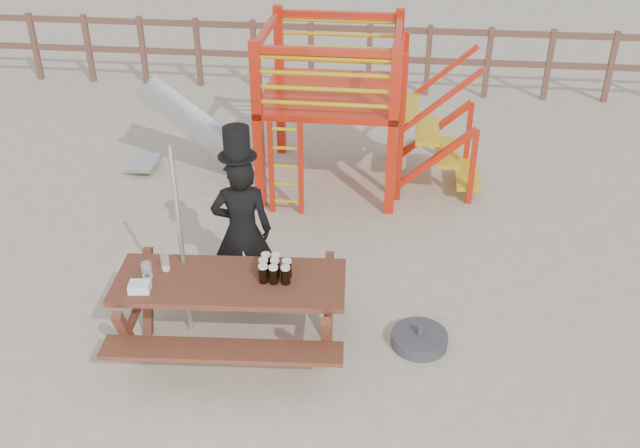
# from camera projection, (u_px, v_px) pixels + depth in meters

# --- Properties ---
(ground) EXTENTS (60.00, 60.00, 0.00)m
(ground) POSITION_uv_depth(u_px,v_px,m) (269.00, 355.00, 6.56)
(ground) COLOR #BFB094
(ground) RESTS_ON ground
(back_fence) EXTENTS (15.09, 0.09, 1.20)m
(back_fence) POSITION_uv_depth(u_px,v_px,m) (340.00, 50.00, 12.16)
(back_fence) COLOR brown
(back_fence) RESTS_ON ground
(playground_fort) EXTENTS (4.71, 1.84, 2.10)m
(playground_fort) POSITION_uv_depth(u_px,v_px,m) (326.00, 104.00, 9.06)
(playground_fort) COLOR red
(playground_fort) RESTS_ON ground
(picnic_table) EXTENTS (2.12, 1.54, 0.79)m
(picnic_table) POSITION_uv_depth(u_px,v_px,m) (232.00, 306.00, 6.39)
(picnic_table) COLOR brown
(picnic_table) RESTS_ON ground
(man_with_hat) EXTENTS (0.64, 0.47, 1.89)m
(man_with_hat) POSITION_uv_depth(u_px,v_px,m) (242.00, 227.00, 6.89)
(man_with_hat) COLOR black
(man_with_hat) RESTS_ON ground
(metal_pole) EXTENTS (0.04, 0.04, 1.94)m
(metal_pole) POSITION_uv_depth(u_px,v_px,m) (181.00, 245.00, 6.38)
(metal_pole) COLOR #B2B2B7
(metal_pole) RESTS_ON ground
(parasol_base) EXTENTS (0.53, 0.53, 0.22)m
(parasol_base) POSITION_uv_depth(u_px,v_px,m) (419.00, 339.00, 6.66)
(parasol_base) COLOR #39393E
(parasol_base) RESTS_ON ground
(paper_bag) EXTENTS (0.20, 0.16, 0.08)m
(paper_bag) POSITION_uv_depth(u_px,v_px,m) (140.00, 287.00, 6.08)
(paper_bag) COLOR white
(paper_bag) RESTS_ON picnic_table
(stout_pints) EXTENTS (0.29, 0.27, 0.17)m
(stout_pints) POSITION_uv_depth(u_px,v_px,m) (274.00, 269.00, 6.23)
(stout_pints) COLOR black
(stout_pints) RESTS_ON picnic_table
(empty_glasses) EXTENTS (0.21, 0.22, 0.15)m
(empty_glasses) POSITION_uv_depth(u_px,v_px,m) (153.00, 268.00, 6.27)
(empty_glasses) COLOR silver
(empty_glasses) RESTS_ON picnic_table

